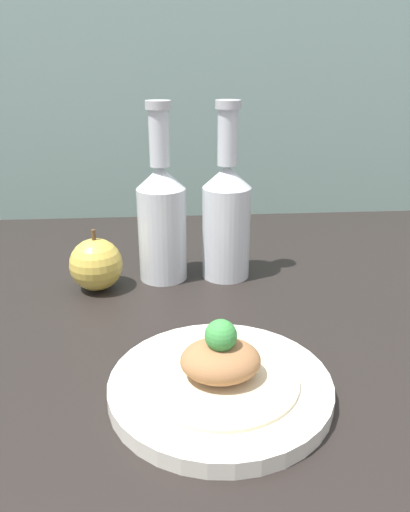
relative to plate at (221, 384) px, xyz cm
name	(u,v)px	position (x,y,z in cm)	size (l,w,h in cm)	color
ground_plane	(211,351)	(-0.08, 11.19, -3.15)	(180.00, 110.00, 4.00)	black
wall_backsplash	(187,17)	(-0.08, 64.69, 38.85)	(180.00, 3.00, 80.00)	#84A399
plate	(221,384)	(0.00, 0.00, 0.00)	(23.04, 23.04, 2.15)	silver
plated_food	(221,363)	(0.00, 0.00, 2.61)	(16.22, 16.22, 6.81)	beige
cider_bottle_left	(162,217)	(-5.88, 30.24, 8.87)	(7.41, 7.41, 27.01)	silver
cider_bottle_right	(226,215)	(4.01, 30.24, 8.87)	(7.41, 7.41, 27.01)	silver
apple	(96,264)	(-15.82, 26.80, 2.80)	(7.87, 7.87, 9.38)	gold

